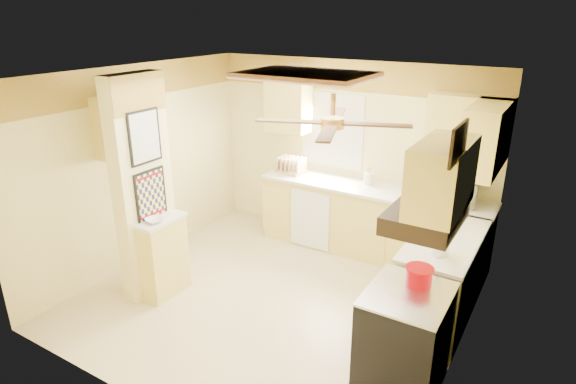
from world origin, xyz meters
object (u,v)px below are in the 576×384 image
Objects in this scene: bowl at (155,220)px; dutch_oven at (419,276)px; stove at (404,339)px; microwave at (452,190)px; kettle at (441,245)px.

bowl is 0.80× the size of dutch_oven.
microwave is (-0.19, 2.16, 0.64)m from stove.
stove is 2.26m from microwave.
kettle is (2.84, 0.84, 0.08)m from bowl.
microwave is at bearing 40.98° from bowl.
bowl is at bearing -177.99° from stove.
microwave is 2.39× the size of dutch_oven.
bowl is (-2.59, -2.25, -0.14)m from microwave.
microwave is at bearing 96.15° from dutch_oven.
kettle is (0.06, 0.74, 0.59)m from stove.
microwave reaches higher than stove.
microwave reaches higher than kettle.
kettle reaches higher than dutch_oven.
dutch_oven is 1.06× the size of kettle.
microwave reaches higher than dutch_oven.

